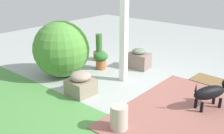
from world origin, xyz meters
The scene contains 11 objects.
ground_plane centered at (0.00, 0.00, 0.00)m, with size 12.00×12.00×0.00m, color #A5ADA9.
brick_path centered at (-1.13, 0.25, 0.01)m, with size 1.80×2.40×0.02m, color #985D53.
porch_pillar centered at (0.41, -0.15, 1.23)m, with size 0.12×0.12×2.47m, color white.
stone_planter_nearest centered at (0.57, -0.90, 0.20)m, with size 0.50×0.39×0.44m.
stone_planter_far centered at (0.59, 0.78, 0.19)m, with size 0.42×0.43×0.40m.
round_shrub centered at (1.48, 0.43, 0.55)m, with size 1.10×1.10×1.10m, color #4B8935.
terracotta_pot_tall centered at (1.60, -0.76, 0.22)m, with size 0.27×0.27×0.62m.
terracotta_pot_broad centered at (1.15, -0.33, 0.22)m, with size 0.31×0.31×0.37m.
dog centered at (-1.28, -0.15, 0.28)m, with size 0.44×0.67×0.48m.
ceramic_urn centered at (-0.57, 1.19, 0.17)m, with size 0.23×0.23×0.35m, color beige.
doormat centered at (-0.86, -1.17, 0.01)m, with size 0.57×0.47×0.03m, color brown.
Camera 1 is at (-2.38, 3.47, 1.97)m, focal length 41.31 mm.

